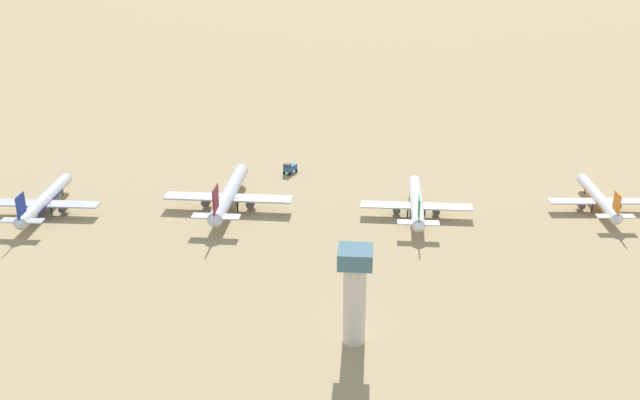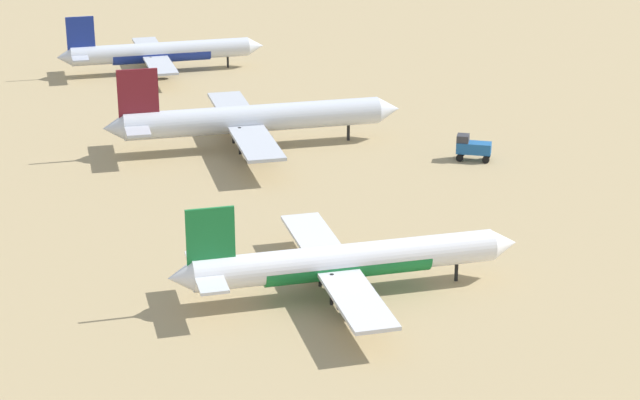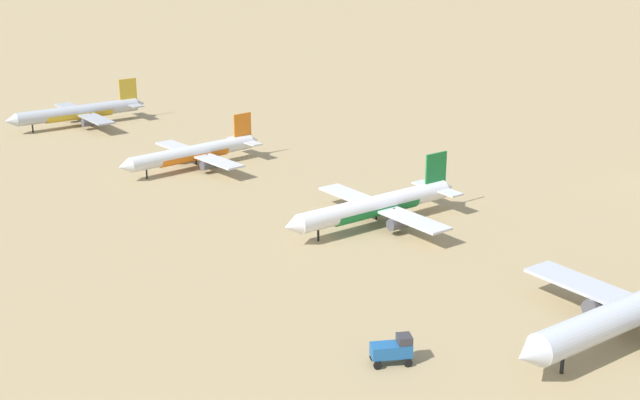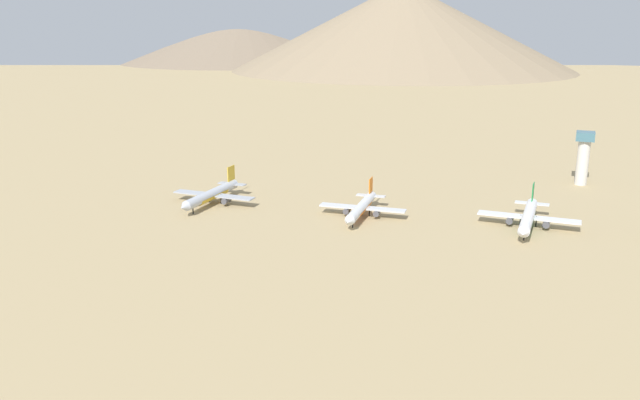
# 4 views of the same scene
# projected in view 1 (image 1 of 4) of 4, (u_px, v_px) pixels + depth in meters

# --- Properties ---
(ground_plane) EXTENTS (1800.00, 1800.00, 0.00)m
(ground_plane) POSITION_uv_depth(u_px,v_px,m) (417.00, 211.00, 234.67)
(ground_plane) COLOR tan
(parked_jet_1) EXTENTS (37.48, 30.48, 10.80)m
(parked_jet_1) POSITION_uv_depth(u_px,v_px,m) (599.00, 198.00, 234.53)
(parked_jet_1) COLOR silver
(parked_jet_1) RESTS_ON ground
(parked_jet_2) EXTENTS (40.22, 32.56, 11.63)m
(parked_jet_2) POSITION_uv_depth(u_px,v_px,m) (416.00, 203.00, 230.61)
(parked_jet_2) COLOR white
(parked_jet_2) RESTS_ON ground
(parked_jet_3) EXTENTS (47.20, 38.24, 13.64)m
(parked_jet_3) POSITION_uv_depth(u_px,v_px,m) (229.00, 194.00, 235.00)
(parked_jet_3) COLOR silver
(parked_jet_3) RESTS_ON ground
(parked_jet_4) EXTENTS (41.14, 33.33, 11.89)m
(parked_jet_4) POSITION_uv_depth(u_px,v_px,m) (44.00, 201.00, 232.06)
(parked_jet_4) COLOR silver
(parked_jet_4) RESTS_ON ground
(service_truck) EXTENTS (5.70, 4.67, 3.90)m
(service_truck) POSITION_uv_depth(u_px,v_px,m) (290.00, 168.00, 263.71)
(service_truck) COLOR #1E5999
(service_truck) RESTS_ON ground
(control_tower) EXTENTS (7.20, 7.20, 22.09)m
(control_tower) POSITION_uv_depth(u_px,v_px,m) (355.00, 290.00, 164.26)
(control_tower) COLOR beige
(control_tower) RESTS_ON ground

